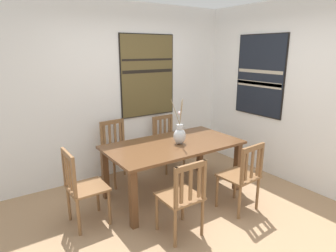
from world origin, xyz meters
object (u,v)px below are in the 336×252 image
object	(u,v)px
chair_0	(82,186)
chair_2	(117,151)
chair_1	(242,176)
dining_table	(173,150)
chair_3	(182,196)
centerpiece_vase	(180,135)
painting_on_side_wall	(260,76)
painting_on_back_wall	(148,76)
chair_4	(167,141)

from	to	relation	value
chair_0	chair_2	world-z (taller)	chair_2
chair_1	chair_2	distance (m)	1.90
dining_table	chair_3	size ratio (longest dim) A/B	2.06
chair_2	chair_3	bearing A→B (deg)	-89.85
centerpiece_vase	chair_2	distance (m)	1.10
chair_3	painting_on_side_wall	world-z (taller)	painting_on_side_wall
centerpiece_vase	chair_0	bearing A→B (deg)	178.84
dining_table	chair_2	xyz separation A→B (m)	(-0.47, 0.83, -0.16)
dining_table	chair_1	bearing A→B (deg)	-61.02
dining_table	centerpiece_vase	size ratio (longest dim) A/B	2.91
chair_0	painting_on_back_wall	world-z (taller)	painting_on_back_wall
chair_3	painting_on_side_wall	size ratio (longest dim) A/B	0.69
chair_4	painting_on_side_wall	bearing A→B (deg)	-33.04
chair_1	chair_3	xyz separation A→B (m)	(-0.93, -0.00, -0.00)
painting_on_back_wall	centerpiece_vase	bearing A→B (deg)	-99.34
chair_0	painting_on_back_wall	xyz separation A→B (m)	(1.54, 1.14, 1.09)
centerpiece_vase	chair_2	size ratio (longest dim) A/B	0.67
dining_table	chair_1	distance (m)	0.97
chair_2	chair_3	xyz separation A→B (m)	(0.00, -1.66, -0.02)
centerpiece_vase	chair_1	size ratio (longest dim) A/B	0.70
chair_0	chair_2	distance (m)	1.18
chair_1	painting_on_side_wall	world-z (taller)	painting_on_side_wall
chair_1	dining_table	bearing A→B (deg)	118.98
centerpiece_vase	chair_0	distance (m)	1.41
chair_4	centerpiece_vase	bearing A→B (deg)	-113.49
chair_3	painting_on_back_wall	xyz separation A→B (m)	(0.72, 1.95, 1.10)
chair_0	chair_3	xyz separation A→B (m)	(0.82, -0.81, -0.01)
dining_table	chair_3	xyz separation A→B (m)	(-0.47, -0.84, -0.18)
painting_on_back_wall	painting_on_side_wall	bearing A→B (deg)	-37.51
chair_2	painting_on_side_wall	size ratio (longest dim) A/B	0.73
chair_2	painting_on_side_wall	xyz separation A→B (m)	(2.17, -0.83, 1.09)
chair_1	painting_on_back_wall	world-z (taller)	painting_on_back_wall
chair_1	chair_3	distance (m)	0.93
centerpiece_vase	chair_2	bearing A→B (deg)	121.11
chair_0	centerpiece_vase	bearing A→B (deg)	-1.16
dining_table	chair_1	world-z (taller)	chair_1
dining_table	painting_on_side_wall	size ratio (longest dim) A/B	1.42
chair_0	chair_1	xyz separation A→B (m)	(1.75, -0.80, -0.01)
chair_3	chair_4	xyz separation A→B (m)	(0.91, 1.66, 0.01)
chair_2	chair_4	bearing A→B (deg)	-0.59
chair_1	chair_4	bearing A→B (deg)	90.57
dining_table	centerpiece_vase	world-z (taller)	centerpiece_vase
chair_4	painting_on_back_wall	distance (m)	1.15
dining_table	chair_3	bearing A→B (deg)	-119.15
painting_on_back_wall	chair_1	bearing A→B (deg)	-83.98
painting_on_back_wall	dining_table	bearing A→B (deg)	-102.97
chair_4	chair_3	bearing A→B (deg)	-118.81
chair_0	painting_on_back_wall	distance (m)	2.20
chair_2	painting_on_side_wall	world-z (taller)	painting_on_side_wall
chair_0	chair_1	bearing A→B (deg)	-24.68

